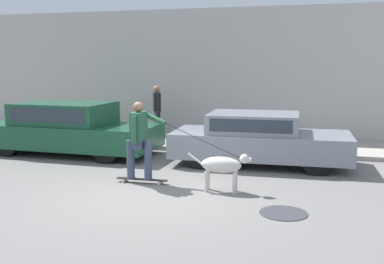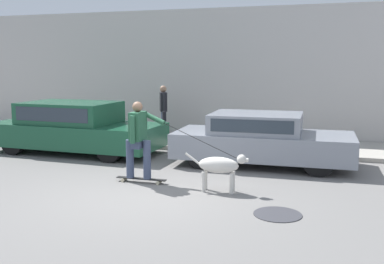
{
  "view_description": "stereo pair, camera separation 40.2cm",
  "coord_description": "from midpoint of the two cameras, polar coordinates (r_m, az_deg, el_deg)",
  "views": [
    {
      "loc": [
        2.81,
        -7.44,
        2.37
      ],
      "look_at": [
        0.37,
        1.47,
        0.95
      ],
      "focal_mm": 42.0,
      "sensor_mm": 36.0,
      "label": 1
    },
    {
      "loc": [
        3.2,
        -7.33,
        2.37
      ],
      "look_at": [
        0.37,
        1.47,
        0.95
      ],
      "focal_mm": 42.0,
      "sensor_mm": 36.0,
      "label": 2
    }
  ],
  "objects": [
    {
      "name": "skateboarder",
      "position": [
        8.91,
        -5.51,
        -0.67
      ],
      "size": [
        2.59,
        0.63,
        1.63
      ],
      "rotation": [
        0.0,
        0.0,
        0.03
      ],
      "color": "beige",
      "rests_on": "ground_plane"
    },
    {
      "name": "sidewalk_curb",
      "position": [
        13.19,
        4.39,
        -1.4
      ],
      "size": [
        30.0,
        2.44,
        0.11
      ],
      "color": "#A39E93",
      "rests_on": "ground_plane"
    },
    {
      "name": "pedestrian_with_bag",
      "position": [
        13.85,
        -2.81,
        2.96
      ],
      "size": [
        0.41,
        0.66,
        1.58
      ],
      "rotation": [
        0.0,
        0.0,
        3.6
      ],
      "color": "#3D4760",
      "rests_on": "sidewalk_curb"
    },
    {
      "name": "parked_car_0",
      "position": [
        12.31,
        -13.74,
        0.48
      ],
      "size": [
        4.62,
        1.94,
        1.35
      ],
      "rotation": [
        0.0,
        0.0,
        -0.02
      ],
      "color": "black",
      "rests_on": "ground_plane"
    },
    {
      "name": "manhole_cover",
      "position": [
        7.37,
        12.38,
        -10.18
      ],
      "size": [
        0.77,
        0.77,
        0.01
      ],
      "color": "#38383D",
      "rests_on": "ground_plane"
    },
    {
      "name": "dog",
      "position": [
        8.32,
        4.94,
        -4.35
      ],
      "size": [
        1.2,
        0.33,
        0.73
      ],
      "rotation": [
        0.0,
        0.0,
        0.04
      ],
      "color": "beige",
      "rests_on": "ground_plane"
    },
    {
      "name": "back_wall",
      "position": [
        14.35,
        5.79,
        7.34
      ],
      "size": [
        32.0,
        0.3,
        4.07
      ],
      "color": "#B2ADA8",
      "rests_on": "ground_plane"
    },
    {
      "name": "parked_car_1",
      "position": [
        10.62,
        9.85,
        -0.97
      ],
      "size": [
        4.16,
        1.88,
        1.22
      ],
      "rotation": [
        0.0,
        0.0,
        0.03
      ],
      "color": "black",
      "rests_on": "ground_plane"
    },
    {
      "name": "ground_plane",
      "position": [
        8.32,
        -4.16,
        -7.84
      ],
      "size": [
        36.0,
        36.0,
        0.0
      ],
      "primitive_type": "plane",
      "color": "slate"
    }
  ]
}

